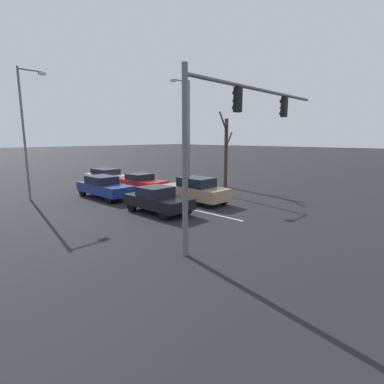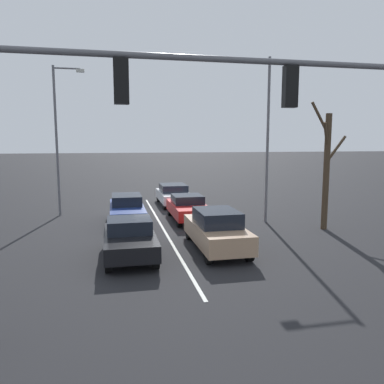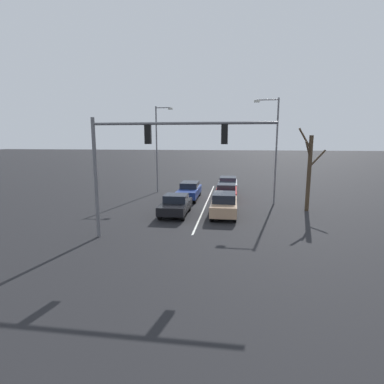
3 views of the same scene
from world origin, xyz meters
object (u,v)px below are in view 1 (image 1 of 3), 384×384
Objects in this scene: traffic_signal_gantry at (235,121)px; car_navy_midlane_second at (104,187)px; street_lamp_left_shoulder at (187,127)px; bare_tree_near at (226,150)px; car_tan_leftlane_front at (195,190)px; car_red_leftlane_second at (141,182)px; street_lamp_right_shoulder at (26,126)px; car_black_midlane_front at (158,200)px; car_silver_leftlane_third at (106,176)px.

car_navy_midlane_second is at bearing -92.98° from traffic_signal_gantry.
bare_tree_near is at bearing 137.40° from street_lamp_left_shoulder.
traffic_signal_gantry is at bearing 52.93° from street_lamp_left_shoulder.
car_tan_leftlane_front is 1.08× the size of car_red_leftlane_second.
car_black_midlane_front is at bearing 111.23° from street_lamp_right_shoulder.
car_silver_leftlane_third is at bearing -90.27° from car_red_leftlane_second.
traffic_signal_gantry reaches higher than car_red_leftlane_second.
street_lamp_right_shoulder reaches higher than car_navy_midlane_second.
car_black_midlane_front is 6.92m from car_red_leftlane_second.
car_black_midlane_front is at bearing 5.63° from car_tan_leftlane_front.
bare_tree_near is (-6.12, 8.52, 2.34)m from car_silver_leftlane_third.
traffic_signal_gantry is 14.59m from street_lamp_right_shoulder.
traffic_signal_gantry reaches higher than car_silver_leftlane_third.
traffic_signal_gantry is (0.46, 5.39, 4.01)m from car_black_midlane_front.
car_navy_midlane_second is at bearing 3.15° from car_red_leftlane_second.
street_lamp_right_shoulder reaches higher than car_red_leftlane_second.
street_lamp_right_shoulder is at bearing -78.17° from traffic_signal_gantry.
traffic_signal_gantry is at bearing 76.69° from car_silver_leftlane_third.
street_lamp_right_shoulder is 1.38× the size of bare_tree_near.
car_red_leftlane_second is 12.71m from traffic_signal_gantry.
car_navy_midlane_second is 6.26m from car_silver_leftlane_third.
car_tan_leftlane_front is 11.70m from street_lamp_right_shoulder.
car_tan_leftlane_front is at bearing -174.37° from car_black_midlane_front.
street_lamp_left_shoulder is at bearing -127.07° from traffic_signal_gantry.
car_tan_leftlane_front reaches higher than car_silver_leftlane_third.
car_red_leftlane_second is 5.79m from street_lamp_left_shoulder.
car_navy_midlane_second is (-0.12, -5.83, 0.05)m from car_black_midlane_front.
traffic_signal_gantry is (3.91, 16.53, 4.02)m from car_silver_leftlane_third.
street_lamp_left_shoulder is (-3.77, 6.36, 4.17)m from car_silver_leftlane_third.
car_black_midlane_front is 10.19m from bare_tree_near.
street_lamp_right_shoulder reaches higher than car_black_midlane_front.
car_red_leftlane_second is at bearing -28.95° from bare_tree_near.
car_silver_leftlane_third is at bearing -54.33° from bare_tree_near.
car_red_leftlane_second is at bearing 89.73° from car_silver_leftlane_third.
bare_tree_near is (-2.35, 2.16, -1.83)m from street_lamp_left_shoulder.
car_black_midlane_front is 0.91× the size of car_silver_leftlane_third.
car_black_midlane_front is 10.39m from street_lamp_right_shoulder.
street_lamp_right_shoulder is 0.99× the size of street_lamp_left_shoulder.
car_silver_leftlane_third is 0.52× the size of street_lamp_right_shoulder.
street_lamp_left_shoulder is 1.39× the size of bare_tree_near.
car_navy_midlane_second is at bearing 139.41° from street_lamp_right_shoulder.
street_lamp_left_shoulder reaches higher than car_navy_midlane_second.
car_tan_leftlane_front reaches higher than car_navy_midlane_second.
street_lamp_right_shoulder is (6.88, -8.56, 4.03)m from car_tan_leftlane_front.
street_lamp_right_shoulder is 11.44m from street_lamp_left_shoulder.
car_tan_leftlane_front is 10.80m from car_silver_leftlane_third.
car_tan_leftlane_front is at bearing 121.02° from car_navy_midlane_second.
car_tan_leftlane_front is 1.02× the size of car_silver_leftlane_third.
car_silver_leftlane_third is 17.45m from traffic_signal_gantry.
car_navy_midlane_second is at bearing -8.47° from street_lamp_left_shoulder.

